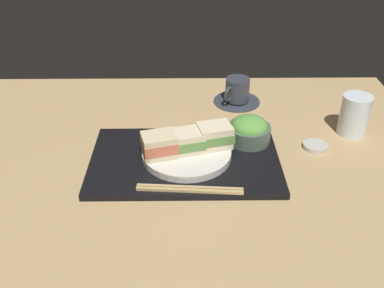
% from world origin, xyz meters
% --- Properties ---
extents(ground_plane, '(1.40, 1.00, 0.03)m').
position_xyz_m(ground_plane, '(0.00, 0.00, -0.01)').
color(ground_plane, tan).
extents(serving_tray, '(0.45, 0.28, 0.02)m').
position_xyz_m(serving_tray, '(0.06, 0.01, 0.01)').
color(serving_tray, black).
rests_on(serving_tray, ground_plane).
extents(sandwich_plate, '(0.21, 0.21, 0.02)m').
position_xyz_m(sandwich_plate, '(0.06, 0.01, 0.02)').
color(sandwich_plate, silver).
rests_on(sandwich_plate, serving_tray).
extents(sandwich_near, '(0.09, 0.08, 0.05)m').
position_xyz_m(sandwich_near, '(-0.00, -0.01, 0.06)').
color(sandwich_near, beige).
rests_on(sandwich_near, sandwich_plate).
extents(sandwich_middle, '(0.09, 0.08, 0.05)m').
position_xyz_m(sandwich_middle, '(0.06, 0.01, 0.06)').
color(sandwich_middle, beige).
rests_on(sandwich_middle, sandwich_plate).
extents(sandwich_far, '(0.10, 0.08, 0.06)m').
position_xyz_m(sandwich_far, '(0.13, 0.03, 0.06)').
color(sandwich_far, beige).
rests_on(sandwich_far, sandwich_plate).
extents(salad_bowl, '(0.11, 0.11, 0.07)m').
position_xyz_m(salad_bowl, '(0.22, 0.08, 0.05)').
color(salad_bowl, '#4C6051').
rests_on(salad_bowl, serving_tray).
extents(chopsticks_pair, '(0.23, 0.03, 0.01)m').
position_xyz_m(chopsticks_pair, '(0.07, -0.12, 0.02)').
color(chopsticks_pair, tan).
rests_on(chopsticks_pair, serving_tray).
extents(coffee_cup, '(0.14, 0.14, 0.08)m').
position_xyz_m(coffee_cup, '(0.21, 0.32, 0.03)').
color(coffee_cup, '#333842').
rests_on(coffee_cup, ground_plane).
extents(drinking_glass, '(0.08, 0.08, 0.11)m').
position_xyz_m(drinking_glass, '(0.50, 0.14, 0.05)').
color(drinking_glass, silver).
rests_on(drinking_glass, ground_plane).
extents(small_sauce_dish, '(0.06, 0.06, 0.01)m').
position_xyz_m(small_sauce_dish, '(0.39, 0.07, 0.01)').
color(small_sauce_dish, beige).
rests_on(small_sauce_dish, ground_plane).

